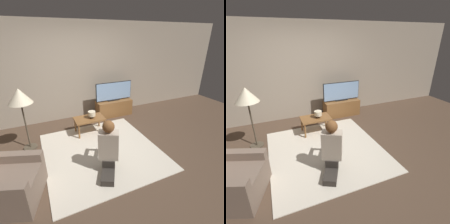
{
  "view_description": "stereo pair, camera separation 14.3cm",
  "coord_description": "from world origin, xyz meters",
  "views": [
    {
      "loc": [
        -1.06,
        -2.84,
        2.23
      ],
      "look_at": [
        0.46,
        0.48,
        0.61
      ],
      "focal_mm": 28.0,
      "sensor_mm": 36.0,
      "label": 1
    },
    {
      "loc": [
        -0.93,
        -2.9,
        2.23
      ],
      "look_at": [
        0.46,
        0.48,
        0.61
      ],
      "focal_mm": 28.0,
      "sensor_mm": 36.0,
      "label": 2
    }
  ],
  "objects": [
    {
      "name": "wall_back",
      "position": [
        0.0,
        1.93,
        1.3
      ],
      "size": [
        10.0,
        0.06,
        2.6
      ],
      "color": "tan",
      "rests_on": "ground_plane"
    },
    {
      "name": "person_kneeling",
      "position": [
        -0.09,
        -0.58,
        0.5
      ],
      "size": [
        0.6,
        0.84,
        0.97
      ],
      "rotation": [
        0.0,
        0.0,
        2.66
      ],
      "color": "#332D28",
      "rests_on": "rug"
    },
    {
      "name": "table_lamp",
      "position": [
        0.08,
        0.81,
        0.5
      ],
      "size": [
        0.18,
        0.18,
        0.17
      ],
      "color": "#4C3823",
      "rests_on": "coffee_table"
    },
    {
      "name": "rug",
      "position": [
        0.0,
        0.0,
        0.01
      ],
      "size": [
        2.27,
        2.33,
        0.02
      ],
      "color": "beige",
      "rests_on": "ground_plane"
    },
    {
      "name": "armchair",
      "position": [
        -1.68,
        -0.51,
        0.3
      ],
      "size": [
        1.06,
        1.03,
        0.94
      ],
      "rotation": [
        0.0,
        0.0,
        1.22
      ],
      "color": "#7A6656",
      "rests_on": "ground_plane"
    },
    {
      "name": "coffee_table",
      "position": [
        0.02,
        0.83,
        0.35
      ],
      "size": [
        0.71,
        0.45,
        0.4
      ],
      "color": "brown",
      "rests_on": "ground_plane"
    },
    {
      "name": "ground_plane",
      "position": [
        0.0,
        0.0,
        0.0
      ],
      "size": [
        10.0,
        10.0,
        0.0
      ],
      "primitive_type": "plane",
      "color": "brown"
    },
    {
      "name": "tv",
      "position": [
        1.0,
        1.54,
        0.74
      ],
      "size": [
        1.1,
        0.08,
        0.55
      ],
      "color": "black",
      "rests_on": "tv_stand"
    },
    {
      "name": "floor_lamp",
      "position": [
        -1.35,
        0.74,
        1.12
      ],
      "size": [
        0.45,
        0.45,
        1.32
      ],
      "color": "#4C4233",
      "rests_on": "ground_plane"
    },
    {
      "name": "tv_stand",
      "position": [
        1.0,
        1.53,
        0.23
      ],
      "size": [
        1.05,
        0.39,
        0.47
      ],
      "color": "brown",
      "rests_on": "ground_plane"
    }
  ]
}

